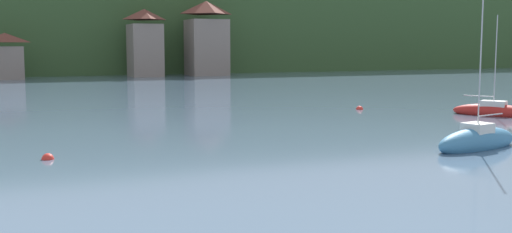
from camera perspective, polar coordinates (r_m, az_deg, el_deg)
wooded_hillside at (r=138.49m, az=-16.01°, el=7.29°), size 352.00×64.64×41.79m
shore_building_westcentral at (r=94.06m, az=-22.15°, el=5.13°), size 4.96×3.99×6.56m
shore_building_central at (r=97.23m, az=-10.24°, el=6.63°), size 4.90×6.00×10.38m
shore_building_eastcentral at (r=99.94m, az=-4.60°, el=7.12°), size 6.23×6.20×11.86m
sailboat_mid_4 at (r=30.54m, az=19.79°, el=-2.15°), size 5.57×2.61×8.04m
sailboat_mid_9 at (r=45.27m, az=21.11°, el=0.46°), size 4.21×5.38×7.15m
mooring_buoy_mid at (r=27.54m, az=-18.71°, el=-3.78°), size 0.52×0.52×0.52m
mooring_buoy_far at (r=47.01m, az=9.56°, el=0.65°), size 0.54×0.54×0.54m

